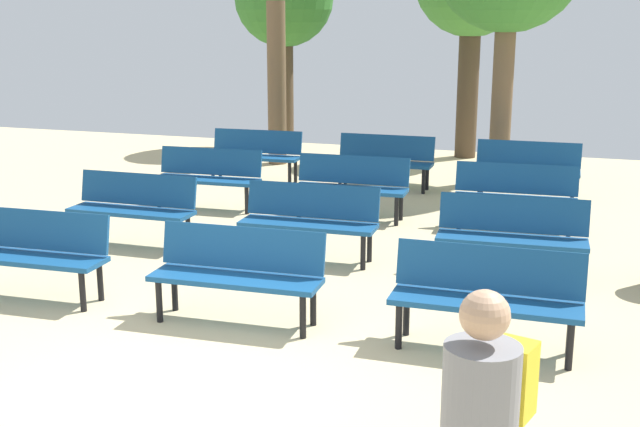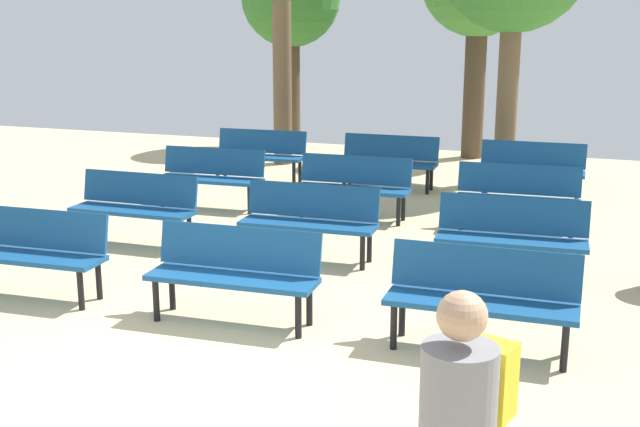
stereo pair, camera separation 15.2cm
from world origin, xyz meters
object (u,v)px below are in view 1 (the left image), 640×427
Objects in this scene: bench_r2_c0 at (208,174)px; bench_r3_c0 at (255,152)px; bench_r1_c2 at (512,232)px; tree_2 at (284,0)px; bench_r0_c0 at (32,249)px; tree_3 at (277,84)px; bench_r2_c2 at (515,193)px; bench_r3_c2 at (527,166)px; bench_r0_c1 at (238,269)px; bench_r0_c2 at (487,292)px; bench_r2_c1 at (351,183)px; bench_r1_c1 at (310,217)px; bench_r1_c0 at (134,204)px; bench_r3_c1 at (385,158)px.

bench_r2_c0 is 1.00× the size of bench_r3_c0.
bench_r1_c2 is 0.38× the size of tree_2.
tree_3 reaches higher than bench_r0_c0.
bench_r2_c2 is 1.01× the size of bench_r3_c2.
bench_r0_c1 is 6.58m from bench_r3_c0.
bench_r0_c2 is 0.99× the size of bench_r2_c0.
bench_r0_c1 is 1.00× the size of bench_r2_c2.
bench_r3_c2 is (2.24, 2.17, 0.00)m from bench_r2_c1.
bench_r2_c2 and bench_r3_c0 have the same top height.
tree_3 is at bearing 112.92° from bench_r1_c1.
bench_r0_c0 is 10.27m from tree_2.
tree_3 is at bearing 128.06° from bench_r1_c2.
bench_r2_c1 is at bearing 43.34° from bench_r1_c0.
bench_r3_c0 is 4.62m from tree_2.
bench_r0_c0 is 5.03m from bench_r1_c2.
bench_r0_c0 and bench_r0_c1 have the same top height.
bench_r0_c0 is 7.69m from bench_r3_c2.
bench_r2_c1 is at bearing 119.72° from bench_r0_c2.
bench_r0_c0 is at bearing -88.27° from bench_r1_c0.
bench_r0_c2 is 4.96m from bench_r1_c0.
bench_r1_c0 is 0.99× the size of bench_r2_c0.
bench_r0_c2 is (2.26, 0.09, 0.00)m from bench_r0_c1.
bench_r0_c0 is 6.63m from bench_r3_c1.
bench_r0_c1 is at bearing -91.35° from bench_r1_c1.
bench_r2_c2 is (-0.14, 4.10, 0.00)m from bench_r0_c2.
bench_r2_c1 is at bearing 137.55° from bench_r1_c2.
bench_r0_c1 is 3.14m from bench_r1_c2.
bench_r3_c1 is at bearing 110.67° from bench_r0_c2.
bench_r2_c2 is at bearing 0.01° from bench_r2_c1.
bench_r0_c2 is 0.99× the size of bench_r2_c2.
bench_r0_c1 is 1.00× the size of bench_r1_c2.
bench_r0_c0 and bench_r2_c2 have the same top height.
bench_r3_c1 is 1.00× the size of bench_r3_c2.
bench_r2_c2 is at bearing -42.36° from bench_r3_c1.
bench_r2_c1 is 7.04m from tree_2.
bench_r3_c1 is at bearing 179.83° from bench_r3_c2.
bench_r3_c2 is (4.44, 4.29, 0.00)m from bench_r1_c0.
tree_3 is at bearing 93.13° from bench_r2_c0.
bench_r1_c0 is 4.76m from bench_r3_c1.
bench_r3_c2 is (4.44, 2.22, 0.00)m from bench_r2_c0.
bench_r0_c2 and bench_r3_c0 have the same top height.
bench_r0_c1 is 1.00× the size of bench_r2_c1.
tree_2 is (-1.08, 9.87, 2.62)m from bench_r0_c0.
bench_r2_c0 is at bearing 178.93° from bench_r2_c2.
bench_r2_c1 is (2.20, 0.06, 0.00)m from bench_r2_c0.
bench_r1_c1 is (2.30, 0.09, 0.00)m from bench_r1_c0.
tree_3 is (-2.72, 7.83, 1.03)m from bench_r0_c1.
tree_2 reaches higher than bench_r2_c2.
bench_r1_c1 is 0.53× the size of tree_3.
bench_r1_c1 is 1.00× the size of bench_r2_c1.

